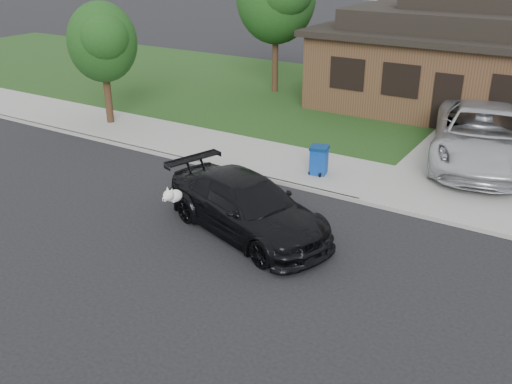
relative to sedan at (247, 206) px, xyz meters
The scene contains 10 objects.
ground 2.18m from the sedan, 168.96° to the right, with size 120.00×120.00×0.00m, color black.
sidewalk 5.07m from the sedan, 113.67° to the left, with size 60.00×3.00×0.12m, color gray.
curb 3.76m from the sedan, 123.03° to the left, with size 60.00×0.12×0.12m, color gray.
lawn 12.78m from the sedan, 99.10° to the left, with size 60.00×13.00×0.13m, color #193814.
driveway 10.42m from the sedan, 67.49° to the left, with size 4.50×13.00×0.14m, color gray.
sedan is the anchor object (origin of this frame).
minivan 8.70m from the sedan, 63.42° to the left, with size 2.96×6.41×1.78m, color silver.
recycling_bin 4.22m from the sedan, 91.17° to the left, with size 0.63×0.63×0.88m.
house 14.80m from the sedan, 82.28° to the left, with size 12.60×8.60×4.65m.
tree_2 10.82m from the sedan, 153.35° to the left, with size 2.73×2.60×4.59m.
Camera 1 is at (8.93, -10.27, 6.70)m, focal length 40.00 mm.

